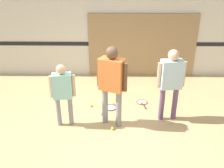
{
  "coord_description": "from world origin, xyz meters",
  "views": [
    {
      "loc": [
        -0.0,
        -4.55,
        3.19
      ],
      "look_at": [
        -0.07,
        0.09,
        0.98
      ],
      "focal_mm": 40.0,
      "sensor_mm": 36.0,
      "label": 1
    }
  ],
  "objects_px": {
    "racket_spare_on_floor": "(110,108)",
    "tennis_ball_stray_left": "(141,103)",
    "person_instructor": "(112,79)",
    "person_student_right": "(171,78)",
    "racket_second_spare": "(142,102)",
    "tennis_ball_by_spare_racket": "(113,104)",
    "tennis_ball_near_instructor": "(113,128)",
    "person_student_left": "(63,89)",
    "tennis_ball_stray_right": "(91,106)"
  },
  "relations": [
    {
      "from": "person_student_right",
      "to": "racket_spare_on_floor",
      "type": "height_order",
      "value": "person_student_right"
    },
    {
      "from": "person_student_left",
      "to": "tennis_ball_by_spare_racket",
      "type": "distance_m",
      "value": 1.59
    },
    {
      "from": "tennis_ball_stray_left",
      "to": "person_instructor",
      "type": "bearing_deg",
      "value": -130.42
    },
    {
      "from": "tennis_ball_by_spare_racket",
      "to": "tennis_ball_stray_right",
      "type": "bearing_deg",
      "value": -170.15
    },
    {
      "from": "person_student_right",
      "to": "racket_spare_on_floor",
      "type": "relative_size",
      "value": 3.03
    },
    {
      "from": "person_student_right",
      "to": "racket_spare_on_floor",
      "type": "distance_m",
      "value": 1.71
    },
    {
      "from": "person_instructor",
      "to": "person_student_right",
      "type": "xyz_separation_m",
      "value": [
        1.26,
        0.23,
        -0.08
      ]
    },
    {
      "from": "person_instructor",
      "to": "tennis_ball_by_spare_racket",
      "type": "relative_size",
      "value": 26.93
    },
    {
      "from": "person_instructor",
      "to": "racket_second_spare",
      "type": "bearing_deg",
      "value": 74.31
    },
    {
      "from": "tennis_ball_near_instructor",
      "to": "tennis_ball_stray_right",
      "type": "distance_m",
      "value": 1.1
    },
    {
      "from": "racket_second_spare",
      "to": "tennis_ball_stray_right",
      "type": "bearing_deg",
      "value": -92.45
    },
    {
      "from": "person_student_right",
      "to": "tennis_ball_by_spare_racket",
      "type": "height_order",
      "value": "person_student_right"
    },
    {
      "from": "person_instructor",
      "to": "racket_spare_on_floor",
      "type": "bearing_deg",
      "value": 118.45
    },
    {
      "from": "person_student_left",
      "to": "tennis_ball_near_instructor",
      "type": "bearing_deg",
      "value": -18.16
    },
    {
      "from": "racket_spare_on_floor",
      "to": "tennis_ball_near_instructor",
      "type": "relative_size",
      "value": 8.24
    },
    {
      "from": "person_student_left",
      "to": "racket_spare_on_floor",
      "type": "bearing_deg",
      "value": 28.29
    },
    {
      "from": "racket_spare_on_floor",
      "to": "racket_second_spare",
      "type": "distance_m",
      "value": 0.87
    },
    {
      "from": "person_instructor",
      "to": "racket_spare_on_floor",
      "type": "relative_size",
      "value": 3.27
    },
    {
      "from": "tennis_ball_by_spare_racket",
      "to": "person_student_left",
      "type": "bearing_deg",
      "value": -140.51
    },
    {
      "from": "racket_second_spare",
      "to": "tennis_ball_stray_right",
      "type": "distance_m",
      "value": 1.31
    },
    {
      "from": "person_student_left",
      "to": "racket_spare_on_floor",
      "type": "height_order",
      "value": "person_student_left"
    },
    {
      "from": "person_instructor",
      "to": "tennis_ball_stray_left",
      "type": "bearing_deg",
      "value": 73.25
    },
    {
      "from": "tennis_ball_near_instructor",
      "to": "tennis_ball_by_spare_racket",
      "type": "distance_m",
      "value": 1.06
    },
    {
      "from": "racket_spare_on_floor",
      "to": "tennis_ball_stray_left",
      "type": "distance_m",
      "value": 0.81
    },
    {
      "from": "person_student_right",
      "to": "tennis_ball_stray_left",
      "type": "distance_m",
      "value": 1.29
    },
    {
      "from": "tennis_ball_by_spare_racket",
      "to": "tennis_ball_stray_right",
      "type": "height_order",
      "value": "same"
    },
    {
      "from": "person_student_right",
      "to": "tennis_ball_near_instructor",
      "type": "height_order",
      "value": "person_student_right"
    },
    {
      "from": "racket_spare_on_floor",
      "to": "tennis_ball_near_instructor",
      "type": "height_order",
      "value": "tennis_ball_near_instructor"
    },
    {
      "from": "racket_spare_on_floor",
      "to": "tennis_ball_near_instructor",
      "type": "distance_m",
      "value": 0.9
    },
    {
      "from": "person_instructor",
      "to": "tennis_ball_stray_left",
      "type": "height_order",
      "value": "person_instructor"
    },
    {
      "from": "person_student_left",
      "to": "tennis_ball_stray_left",
      "type": "bearing_deg",
      "value": 19.59
    },
    {
      "from": "person_student_right",
      "to": "tennis_ball_stray_right",
      "type": "distance_m",
      "value": 2.1
    },
    {
      "from": "person_student_left",
      "to": "tennis_ball_near_instructor",
      "type": "height_order",
      "value": "person_student_left"
    },
    {
      "from": "racket_spare_on_floor",
      "to": "tennis_ball_stray_left",
      "type": "relative_size",
      "value": 8.24
    },
    {
      "from": "person_instructor",
      "to": "person_student_left",
      "type": "xyz_separation_m",
      "value": [
        -1.02,
        -0.04,
        -0.22
      ]
    },
    {
      "from": "tennis_ball_near_instructor",
      "to": "person_student_left",
      "type": "bearing_deg",
      "value": 169.47
    },
    {
      "from": "racket_spare_on_floor",
      "to": "racket_second_spare",
      "type": "bearing_deg",
      "value": 139.72
    },
    {
      "from": "person_student_left",
      "to": "tennis_ball_by_spare_racket",
      "type": "bearing_deg",
      "value": 31.86
    },
    {
      "from": "tennis_ball_stray_left",
      "to": "person_student_right",
      "type": "bearing_deg",
      "value": -50.02
    },
    {
      "from": "person_student_left",
      "to": "tennis_ball_stray_left",
      "type": "height_order",
      "value": "person_student_left"
    },
    {
      "from": "person_student_left",
      "to": "tennis_ball_stray_left",
      "type": "distance_m",
      "value": 2.14
    },
    {
      "from": "tennis_ball_stray_right",
      "to": "person_student_right",
      "type": "bearing_deg",
      "value": -15.45
    },
    {
      "from": "person_student_left",
      "to": "racket_spare_on_floor",
      "type": "relative_size",
      "value": 2.6
    },
    {
      "from": "person_student_left",
      "to": "racket_second_spare",
      "type": "xyz_separation_m",
      "value": [
        1.79,
        0.98,
        -0.86
      ]
    },
    {
      "from": "person_instructor",
      "to": "tennis_ball_near_instructor",
      "type": "distance_m",
      "value": 1.09
    },
    {
      "from": "person_student_right",
      "to": "tennis_ball_by_spare_racket",
      "type": "bearing_deg",
      "value": -33.33
    },
    {
      "from": "tennis_ball_near_instructor",
      "to": "tennis_ball_stray_left",
      "type": "height_order",
      "value": "same"
    },
    {
      "from": "racket_second_spare",
      "to": "tennis_ball_by_spare_racket",
      "type": "xyz_separation_m",
      "value": [
        -0.74,
        -0.12,
        0.02
      ]
    },
    {
      "from": "tennis_ball_near_instructor",
      "to": "tennis_ball_by_spare_racket",
      "type": "height_order",
      "value": "same"
    },
    {
      "from": "person_student_left",
      "to": "racket_second_spare",
      "type": "bearing_deg",
      "value": 21.02
    }
  ]
}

